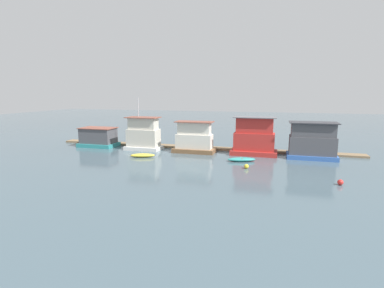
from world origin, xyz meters
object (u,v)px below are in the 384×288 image
object	(u,v)px
houseboat_blue	(312,142)
dinghy_teal	(241,159)
dinghy_yellow	(143,155)
mooring_post_near_right	(151,143)
mooring_post_far_right	(304,149)
buoy_yellow	(246,166)
houseboat_teal	(98,137)
houseboat_brown	(194,139)
mooring_post_far_left	(150,142)
houseboat_red	(254,138)
buoy_red	(340,182)
houseboat_white	(143,135)

from	to	relation	value
houseboat_blue	dinghy_teal	world-z (taller)	houseboat_blue
dinghy_yellow	mooring_post_near_right	world-z (taller)	mooring_post_near_right
dinghy_teal	mooring_post_far_right	size ratio (longest dim) A/B	1.96
buoy_yellow	houseboat_teal	bearing A→B (deg)	162.01
houseboat_brown	mooring_post_far_right	size ratio (longest dim) A/B	3.18
houseboat_blue	mooring_post_near_right	size ratio (longest dim) A/B	4.44
houseboat_teal	mooring_post_far_left	world-z (taller)	houseboat_teal
mooring_post_far_right	mooring_post_far_left	world-z (taller)	mooring_post_far_right
houseboat_red	mooring_post_far_left	distance (m)	17.73
houseboat_teal	mooring_post_far_right	world-z (taller)	houseboat_teal
houseboat_brown	dinghy_yellow	xyz separation A→B (m)	(-6.26, -5.58, -1.80)
houseboat_teal	mooring_post_far_right	bearing A→B (deg)	2.84
houseboat_brown	mooring_post_near_right	size ratio (longest dim) A/B	4.30
houseboat_teal	dinghy_yellow	xyz separation A→B (m)	(11.14, -6.01, -1.30)
dinghy_teal	buoy_red	world-z (taller)	buoy_red
houseboat_brown	buoy_red	size ratio (longest dim) A/B	11.18
houseboat_red	mooring_post_near_right	size ratio (longest dim) A/B	4.50
mooring_post_near_right	houseboat_white	bearing A→B (deg)	-98.43
houseboat_blue	houseboat_brown	bearing A→B (deg)	-178.96
mooring_post_far_right	mooring_post_near_right	distance (m)	24.59
dinghy_teal	mooring_post_far_left	size ratio (longest dim) A/B	2.29
houseboat_teal	mooring_post_near_right	xyz separation A→B (m)	(9.14, 1.67, -0.81)
houseboat_red	mooring_post_far_left	bearing A→B (deg)	175.13
houseboat_brown	buoy_yellow	bearing A→B (deg)	-42.28
houseboat_brown	dinghy_teal	distance (m)	9.18
houseboat_brown	houseboat_blue	xyz separation A→B (m)	(17.24, 0.31, 0.35)
dinghy_teal	mooring_post_far_left	xyz separation A→B (m)	(-16.34, 6.46, 0.61)
mooring_post_near_right	houseboat_teal	bearing A→B (deg)	-169.64
houseboat_blue	mooring_post_far_left	distance (m)	25.80
houseboat_blue	buoy_red	bearing A→B (deg)	-83.01
houseboat_white	dinghy_teal	size ratio (longest dim) A/B	2.11
dinghy_teal	houseboat_brown	bearing A→B (deg)	151.07
houseboat_white	houseboat_blue	distance (m)	25.84
dinghy_teal	mooring_post_far_right	distance (m)	10.66
houseboat_teal	dinghy_yellow	world-z (taller)	houseboat_teal
mooring_post_far_right	buoy_red	xyz separation A→B (m)	(2.45, -14.33, -0.74)
dinghy_yellow	mooring_post_far_left	bearing A→B (deg)	105.96
houseboat_teal	houseboat_blue	xyz separation A→B (m)	(34.63, -0.12, 0.85)
dinghy_teal	mooring_post_near_right	xyz separation A→B (m)	(-16.14, 6.46, 0.49)
houseboat_teal	buoy_yellow	distance (m)	27.69
houseboat_white	houseboat_blue	xyz separation A→B (m)	(25.83, 0.45, 0.02)
dinghy_yellow	houseboat_white	bearing A→B (deg)	113.22
houseboat_teal	houseboat_brown	bearing A→B (deg)	-1.43
houseboat_red	houseboat_blue	size ratio (longest dim) A/B	1.01
houseboat_blue	mooring_post_far_right	distance (m)	2.44
buoy_red	houseboat_blue	bearing A→B (deg)	96.99
houseboat_blue	mooring_post_near_right	world-z (taller)	houseboat_blue
houseboat_red	dinghy_teal	world-z (taller)	houseboat_red
houseboat_blue	buoy_red	xyz separation A→B (m)	(1.54, -12.54, -2.13)
houseboat_white	houseboat_blue	world-z (taller)	houseboat_white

